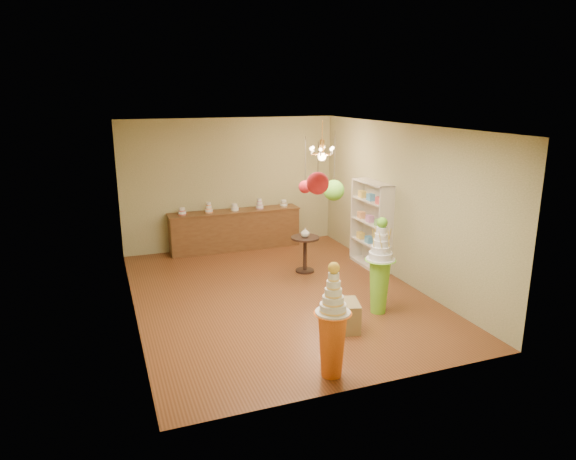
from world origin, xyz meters
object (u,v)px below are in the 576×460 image
object	(u,v)px
pedestal_orange	(332,334)
sideboard	(235,229)
round_table	(305,249)
pedestal_green	(380,274)

from	to	relation	value
pedestal_orange	sideboard	xyz separation A→B (m)	(0.27, 5.82, -0.11)
round_table	pedestal_green	bearing A→B (deg)	-80.46
round_table	sideboard	bearing A→B (deg)	114.55
round_table	pedestal_orange	bearing A→B (deg)	-107.39
pedestal_orange	round_table	bearing A→B (deg)	72.61
pedestal_green	sideboard	distance (m)	4.50
pedestal_green	round_table	distance (m)	2.32
pedestal_orange	round_table	size ratio (longest dim) A/B	2.10
pedestal_green	pedestal_orange	bearing A→B (deg)	-136.00
pedestal_orange	pedestal_green	bearing A→B (deg)	44.00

